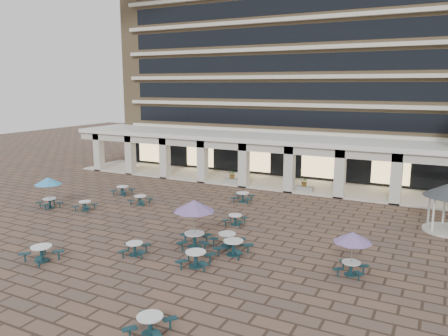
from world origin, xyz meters
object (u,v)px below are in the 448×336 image
Objects in this scene: picnic_table_0 at (42,252)px; planter_left at (232,178)px; picnic_table_2 at (150,323)px; planter_right at (304,186)px; picnic_table_1 at (135,248)px.

picnic_table_0 is 20.53m from planter_left.
picnic_table_0 is 9.55m from picnic_table_2.
picnic_table_2 is 23.52m from planter_right.
planter_right is at bearing 74.93° from picnic_table_0.
picnic_table_0 is 4.70m from picnic_table_1.
picnic_table_2 is at bearing -71.16° from picnic_table_1.
planter_right is (6.80, 0.00, -0.01)m from planter_left.
picnic_table_0 is at bearing -92.71° from planter_left.
picnic_table_2 is at bearing -12.49° from picnic_table_0.
planter_right is at bearing 85.01° from picnic_table_2.
planter_right reaches higher than picnic_table_2.
planter_right is at bearing 53.61° from picnic_table_1.
picnic_table_1 is at bearing -81.03° from planter_left.
picnic_table_0 is 1.02× the size of picnic_table_1.
planter_left reaches higher than picnic_table_1.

